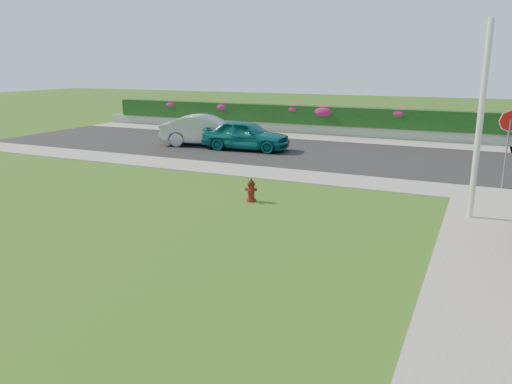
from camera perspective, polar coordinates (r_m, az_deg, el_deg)
The scene contains 19 objects.
ground at distance 11.70m, azimuth -12.85°, elevation -6.87°, with size 120.00×120.00×0.00m, color black.
street_far at distance 25.79m, azimuth -2.79°, elevation 5.16°, with size 26.00×8.00×0.04m, color black.
sidewalk_right at distance 7.77m, azimuth 23.58°, elevation -19.31°, with size 2.00×20.00×0.04m, color gray.
sidewalk_far at distance 22.12m, azimuth -11.12°, elevation 3.35°, with size 24.00×2.00×0.04m, color gray.
curb_corner at distance 18.04m, azimuth 24.72°, elevation -0.23°, with size 2.00×2.00×0.04m, color gray.
sidewalk_beyond at distance 28.94m, azimuth 8.95°, elevation 6.02°, with size 34.00×2.00×0.04m, color gray.
retaining_wall at distance 30.33m, azimuth 9.76°, elevation 6.91°, with size 34.00×0.40×0.60m, color gray.
hedge at distance 30.33m, azimuth 9.88°, elevation 8.52°, with size 32.00×0.90×1.10m, color black.
fire_hydrant at distance 15.54m, azimuth -0.57°, elevation 0.16°, with size 0.38×0.36×0.73m.
sedan_teal at distance 24.70m, azimuth -1.16°, elevation 6.54°, with size 1.74×4.32×1.47m, color #0C5D5C.
sedan_silver at distance 26.22m, azimuth -5.66°, elevation 7.02°, with size 1.64×4.71×1.55m, color #94979B.
utility_pole at distance 14.64m, azimuth 24.22°, elevation 7.21°, with size 0.16×0.16×5.31m, color silver.
stop_sign at distance 18.75m, azimuth 26.95°, elevation 6.29°, with size 0.71×0.25×2.71m.
flower_clump_a at distance 35.22m, azimuth -9.48°, elevation 9.83°, with size 1.26×0.81×0.63m, color #A41C5B.
flower_clump_b at distance 33.15m, azimuth -3.69°, elevation 9.70°, with size 1.29×0.83×0.65m, color #A41C5B.
flower_clump_c at distance 31.13m, azimuth 4.38°, elevation 9.41°, with size 1.20×0.77×0.60m, color #A41C5B.
flower_clump_d at distance 30.51m, azimuth 7.85°, elevation 9.10°, with size 1.51×0.97×0.75m, color #A41C5B.
flower_clump_e at distance 29.53m, azimuth 16.06°, elevation 8.61°, with size 1.24×0.80×0.62m, color #A41C5B.
flower_clump_f at distance 29.18m, azimuth 24.28°, elevation 7.87°, with size 1.16×0.75×0.58m, color #A41C5B.
Camera 1 is at (6.80, -8.55, 4.19)m, focal length 35.00 mm.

